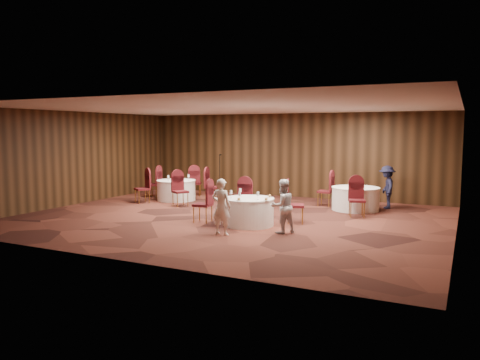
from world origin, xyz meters
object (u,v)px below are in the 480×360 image
at_px(mic_stand, 220,184).
at_px(woman_a, 221,207).
at_px(woman_b, 282,206).
at_px(table_left, 176,190).
at_px(table_right, 355,198).
at_px(man_c, 387,187).
at_px(table_main, 249,211).

relative_size(mic_stand, woman_a, 1.18).
bearing_deg(woman_b, mic_stand, -102.01).
bearing_deg(table_left, table_right, 6.48).
relative_size(table_right, woman_a, 1.09).
xyz_separation_m(table_right, man_c, (0.85, 0.73, 0.33)).
xyz_separation_m(mic_stand, woman_b, (4.59, -5.19, 0.20)).
xyz_separation_m(table_main, man_c, (2.89, 4.45, 0.33)).
distance_m(mic_stand, man_c, 6.34).
bearing_deg(table_right, table_main, -118.78).
relative_size(table_main, woman_a, 0.99).
distance_m(table_main, man_c, 5.32).
distance_m(table_left, woman_a, 6.06).
height_order(table_right, mic_stand, mic_stand).
bearing_deg(woman_a, table_main, -93.56).
bearing_deg(woman_b, man_c, -162.81).
xyz_separation_m(mic_stand, man_c, (6.33, -0.23, 0.23)).
bearing_deg(table_main, woman_a, -94.74).
xyz_separation_m(mic_stand, woman_a, (3.32, -6.03, 0.21)).
xyz_separation_m(table_main, woman_a, (-0.11, -1.35, 0.32)).
height_order(table_left, mic_stand, mic_stand).
xyz_separation_m(table_main, table_left, (-4.34, 2.99, -0.00)).
distance_m(table_right, woman_b, 4.33).
bearing_deg(woman_b, table_left, -86.03).
xyz_separation_m(table_left, woman_b, (5.49, -3.50, 0.30)).
relative_size(table_left, woman_a, 1.03).
relative_size(woman_b, man_c, 0.96).
relative_size(mic_stand, woman_b, 1.21).
relative_size(mic_stand, man_c, 1.16).
xyz_separation_m(table_left, table_right, (6.38, 0.72, 0.00)).
bearing_deg(woman_a, table_left, -44.57).
xyz_separation_m(table_main, woman_b, (1.16, -0.51, 0.30)).
xyz_separation_m(woman_a, woman_b, (1.27, 0.84, -0.02)).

